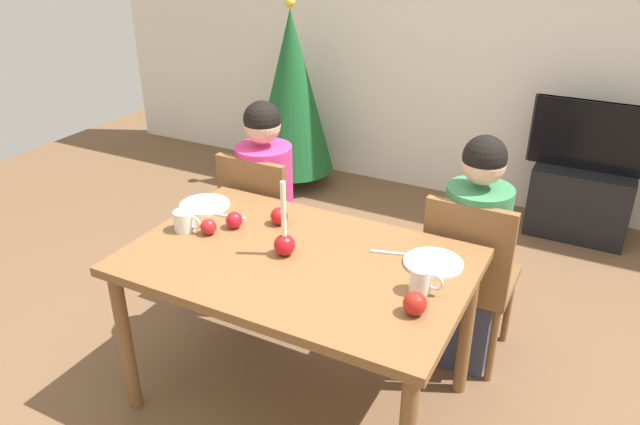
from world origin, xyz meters
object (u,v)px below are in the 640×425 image
(person_left_child, at_px, (266,209))
(mug_right, at_px, (422,280))
(chair_right, at_px, (469,272))
(mug_left, at_px, (185,221))
(tv_stand, at_px, (580,201))
(plate_right, at_px, (433,263))
(tv, at_px, (593,136))
(christmas_tree, at_px, (292,92))
(dining_table, at_px, (298,275))
(plate_left, at_px, (205,205))
(apple_by_right_mug, at_px, (279,216))
(chair_left, at_px, (263,221))
(apple_near_candle, at_px, (415,303))
(person_right_child, at_px, (472,258))
(apple_far_edge, at_px, (234,220))
(apple_by_left_plate, at_px, (208,227))
(candle_centerpiece, at_px, (285,240))

(person_left_child, bearing_deg, mug_right, -30.46)
(chair_right, relative_size, mug_left, 6.66)
(tv_stand, xyz_separation_m, plate_right, (-0.41, -2.09, 0.52))
(tv, relative_size, christmas_tree, 0.54)
(dining_table, height_order, tv, tv)
(plate_left, xyz_separation_m, mug_left, (0.08, -0.24, 0.04))
(mug_right, distance_m, apple_by_right_mug, 0.78)
(chair_left, xyz_separation_m, apple_near_candle, (1.12, -0.75, 0.28))
(person_right_child, relative_size, mug_left, 8.68)
(plate_left, bearing_deg, apple_far_edge, -24.81)
(christmas_tree, xyz_separation_m, plate_right, (1.76, -1.92, -0.01))
(dining_table, relative_size, apple_far_edge, 18.39)
(apple_by_left_plate, distance_m, apple_far_edge, 0.12)
(apple_by_left_plate, bearing_deg, person_right_child, 32.17)
(tv, xyz_separation_m, apple_by_left_plate, (-1.36, -2.30, 0.08))
(plate_right, height_order, apple_by_left_plate, apple_by_left_plate)
(apple_near_candle, bearing_deg, chair_right, 88.61)
(chair_left, relative_size, plate_right, 3.73)
(plate_right, bearing_deg, plate_left, 179.51)
(plate_right, height_order, mug_right, mug_right)
(plate_right, bearing_deg, mug_right, -84.56)
(plate_left, bearing_deg, apple_by_left_plate, -49.35)
(mug_left, bearing_deg, chair_right, 28.99)
(chair_right, distance_m, apple_near_candle, 0.80)
(dining_table, height_order, person_right_child, person_right_child)
(christmas_tree, bearing_deg, apple_far_edge, -66.80)
(tv, height_order, plate_left, tv)
(tv_stand, height_order, candle_centerpiece, candle_centerpiece)
(plate_right, relative_size, apple_near_candle, 2.78)
(mug_left, relative_size, apple_near_candle, 1.55)
(dining_table, relative_size, chair_right, 1.56)
(plate_right, bearing_deg, person_right_child, 81.52)
(candle_centerpiece, distance_m, apple_by_left_plate, 0.39)
(candle_centerpiece, distance_m, mug_right, 0.59)
(tv_stand, bearing_deg, mug_left, -122.47)
(plate_left, distance_m, mug_right, 1.19)
(person_right_child, relative_size, plate_left, 4.86)
(dining_table, height_order, plate_right, plate_right)
(plate_left, bearing_deg, dining_table, -19.05)
(chair_right, height_order, apple_near_candle, chair_right)
(chair_right, bearing_deg, christmas_tree, 140.11)
(chair_right, height_order, tv_stand, chair_right)
(dining_table, distance_m, apple_near_candle, 0.59)
(apple_by_left_plate, bearing_deg, plate_left, 130.65)
(chair_left, height_order, plate_left, chair_left)
(plate_left, bearing_deg, mug_right, -10.76)
(chair_left, distance_m, mug_left, 0.69)
(tv, bearing_deg, plate_right, -101.02)
(plate_right, bearing_deg, tv_stand, 78.97)
(chair_left, height_order, plate_right, chair_left)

